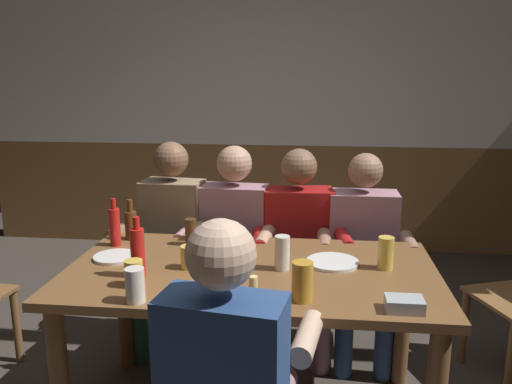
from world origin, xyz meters
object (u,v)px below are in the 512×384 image
at_px(condiment_caddy, 404,304).
at_px(bottle_0, 131,224).
at_px(pint_glass_1, 386,253).
at_px(pint_glass_5, 189,257).
at_px(pint_glass_6, 302,281).
at_px(person_0, 169,236).
at_px(plate_1, 115,257).
at_px(pint_glass_4, 134,273).
at_px(plate_0, 333,262).
at_px(person_1, 232,240).
at_px(person_3, 363,247).
at_px(pint_glass_3, 135,285).
at_px(dining_table, 251,291).
at_px(bottle_1, 138,251).
at_px(pint_glass_0, 282,253).
at_px(person_2, 299,243).
at_px(pint_glass_2, 191,232).
at_px(table_candle, 253,286).
at_px(bottle_2, 115,226).
at_px(person_4, 231,371).

distance_m(condiment_caddy, bottle_0, 1.48).
height_order(pint_glass_1, pint_glass_5, pint_glass_1).
height_order(pint_glass_5, pint_glass_6, pint_glass_6).
xyz_separation_m(person_0, plate_1, (-0.09, -0.63, 0.10)).
bearing_deg(pint_glass_4, plate_0, 22.72).
bearing_deg(condiment_caddy, plate_0, 118.50).
distance_m(person_0, plate_1, 0.64).
bearing_deg(person_1, person_3, -175.76).
height_order(plate_1, pint_glass_1, pint_glass_1).
relative_size(person_3, pint_glass_3, 8.68).
xyz_separation_m(dining_table, person_3, (0.56, 0.68, -0.00)).
relative_size(bottle_1, pint_glass_3, 1.96).
bearing_deg(pint_glass_4, pint_glass_0, 22.84).
distance_m(dining_table, person_3, 0.89).
relative_size(person_2, pint_glass_2, 8.81).
bearing_deg(person_0, plate_0, 153.91).
distance_m(person_3, pint_glass_2, 1.01).
bearing_deg(pint_glass_6, condiment_caddy, -7.11).
distance_m(plate_0, pint_glass_6, 0.44).
distance_m(plate_1, bottle_1, 0.29).
relative_size(table_candle, bottle_0, 0.37).
bearing_deg(bottle_2, plate_1, -70.28).
height_order(pint_glass_4, pint_glass_5, pint_glass_4).
bearing_deg(person_1, pint_glass_5, 87.74).
xyz_separation_m(plate_0, bottle_0, (-1.05, 0.25, 0.08)).
xyz_separation_m(plate_0, pint_glass_5, (-0.65, -0.12, 0.04)).
bearing_deg(pint_glass_4, pint_glass_1, 16.37).
height_order(dining_table, person_2, person_2).
bearing_deg(pint_glass_4, bottle_1, 98.49).
relative_size(condiment_caddy, pint_glass_3, 1.03).
relative_size(person_1, pint_glass_0, 7.78).
height_order(person_4, table_candle, person_4).
bearing_deg(pint_glass_1, plate_1, -179.58).
height_order(person_1, pint_glass_0, person_1).
distance_m(bottle_1, pint_glass_1, 1.10).
xyz_separation_m(pint_glass_2, pint_glass_3, (-0.06, -0.69, -0.00)).
relative_size(person_4, pint_glass_4, 10.89).
bearing_deg(bottle_0, person_0, 71.87).
xyz_separation_m(person_4, pint_glass_3, (-0.42, 0.28, 0.17)).
bearing_deg(person_3, dining_table, 50.37).
distance_m(condiment_caddy, bottle_2, 1.48).
bearing_deg(bottle_0, pint_glass_0, -22.90).
bearing_deg(pint_glass_1, person_3, 93.46).
height_order(person_0, person_4, person_0).
height_order(person_3, pint_glass_0, person_3).
xyz_separation_m(person_2, bottle_2, (-0.92, -0.44, 0.20)).
relative_size(dining_table, pint_glass_2, 12.23).
xyz_separation_m(condiment_caddy, pint_glass_0, (-0.48, 0.37, 0.05)).
bearing_deg(person_4, dining_table, 99.87).
relative_size(table_candle, plate_0, 0.33).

